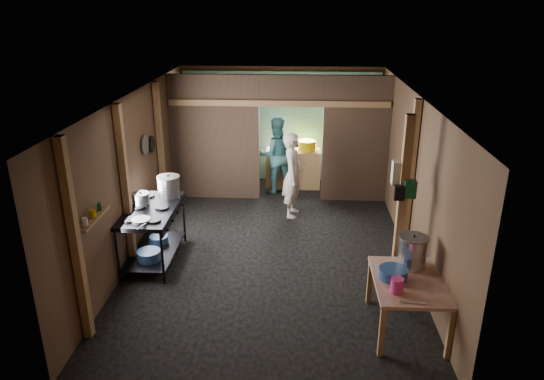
# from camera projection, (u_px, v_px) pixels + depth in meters

# --- Properties ---
(floor) EXTENTS (4.50, 7.00, 0.00)m
(floor) POSITION_uv_depth(u_px,v_px,m) (273.00, 245.00, 8.65)
(floor) COLOR black
(floor) RESTS_ON ground
(ceiling) EXTENTS (4.50, 7.00, 0.00)m
(ceiling) POSITION_uv_depth(u_px,v_px,m) (273.00, 95.00, 7.72)
(ceiling) COLOR #4D453F
(ceiling) RESTS_ON ground
(wall_back) EXTENTS (4.50, 0.00, 2.60)m
(wall_back) POSITION_uv_depth(u_px,v_px,m) (281.00, 124.00, 11.45)
(wall_back) COLOR brown
(wall_back) RESTS_ON ground
(wall_front) EXTENTS (4.50, 0.00, 2.60)m
(wall_front) POSITION_uv_depth(u_px,v_px,m) (253.00, 291.00, 4.92)
(wall_front) COLOR brown
(wall_front) RESTS_ON ground
(wall_left) EXTENTS (0.00, 7.00, 2.60)m
(wall_left) POSITION_uv_depth(u_px,v_px,m) (138.00, 172.00, 8.30)
(wall_left) COLOR brown
(wall_left) RESTS_ON ground
(wall_right) EXTENTS (0.00, 7.00, 2.60)m
(wall_right) POSITION_uv_depth(u_px,v_px,m) (412.00, 177.00, 8.07)
(wall_right) COLOR brown
(wall_right) RESTS_ON ground
(partition_left) EXTENTS (1.85, 0.10, 2.60)m
(partition_left) POSITION_uv_depth(u_px,v_px,m) (214.00, 138.00, 10.30)
(partition_left) COLOR #503A2A
(partition_left) RESTS_ON floor
(partition_right) EXTENTS (1.35, 0.10, 2.60)m
(partition_right) POSITION_uv_depth(u_px,v_px,m) (356.00, 140.00, 10.15)
(partition_right) COLOR #503A2A
(partition_right) RESTS_ON floor
(partition_header) EXTENTS (1.30, 0.10, 0.60)m
(partition_header) POSITION_uv_depth(u_px,v_px,m) (291.00, 90.00, 9.86)
(partition_header) COLOR #503A2A
(partition_header) RESTS_ON wall_back
(turquoise_panel) EXTENTS (4.40, 0.06, 2.50)m
(turquoise_panel) POSITION_uv_depth(u_px,v_px,m) (281.00, 127.00, 11.41)
(turquoise_panel) COLOR #74CBBF
(turquoise_panel) RESTS_ON wall_back
(back_counter) EXTENTS (1.20, 0.50, 0.85)m
(back_counter) POSITION_uv_depth(u_px,v_px,m) (293.00, 168.00, 11.23)
(back_counter) COLOR #A57E4C
(back_counter) RESTS_ON floor
(wall_clock) EXTENTS (0.20, 0.03, 0.20)m
(wall_clock) POSITION_uv_depth(u_px,v_px,m) (292.00, 99.00, 11.13)
(wall_clock) COLOR silver
(wall_clock) RESTS_ON wall_back
(post_left_a) EXTENTS (0.10, 0.12, 2.60)m
(post_left_a) POSITION_uv_depth(u_px,v_px,m) (76.00, 243.00, 5.87)
(post_left_a) COLOR #A57E4C
(post_left_a) RESTS_ON floor
(post_left_b) EXTENTS (0.10, 0.12, 2.60)m
(post_left_b) POSITION_uv_depth(u_px,v_px,m) (126.00, 189.00, 7.55)
(post_left_b) COLOR #A57E4C
(post_left_b) RESTS_ON floor
(post_left_c) EXTENTS (0.10, 0.12, 2.60)m
(post_left_c) POSITION_uv_depth(u_px,v_px,m) (161.00, 151.00, 9.42)
(post_left_c) COLOR #A57E4C
(post_left_c) RESTS_ON floor
(post_right) EXTENTS (0.10, 0.12, 2.60)m
(post_right) POSITION_uv_depth(u_px,v_px,m) (410.00, 181.00, 7.88)
(post_right) COLOR #A57E4C
(post_right) RESTS_ON floor
(post_free) EXTENTS (0.12, 0.12, 2.60)m
(post_free) POSITION_uv_depth(u_px,v_px,m) (402.00, 208.00, 6.87)
(post_free) COLOR #A57E4C
(post_free) RESTS_ON floor
(cross_beam) EXTENTS (4.40, 0.12, 0.12)m
(cross_beam) POSITION_uv_depth(u_px,v_px,m) (279.00, 103.00, 9.92)
(cross_beam) COLOR #A57E4C
(cross_beam) RESTS_ON wall_left
(pan_lid_big) EXTENTS (0.03, 0.34, 0.34)m
(pan_lid_big) POSITION_uv_depth(u_px,v_px,m) (145.00, 145.00, 8.55)
(pan_lid_big) COLOR slate
(pan_lid_big) RESTS_ON wall_left
(pan_lid_small) EXTENTS (0.03, 0.30, 0.30)m
(pan_lid_small) POSITION_uv_depth(u_px,v_px,m) (152.00, 144.00, 8.96)
(pan_lid_small) COLOR black
(pan_lid_small) RESTS_ON wall_left
(wall_shelf) EXTENTS (0.14, 0.80, 0.03)m
(wall_shelf) POSITION_uv_depth(u_px,v_px,m) (93.00, 218.00, 6.30)
(wall_shelf) COLOR #A57E4C
(wall_shelf) RESTS_ON wall_left
(jar_white) EXTENTS (0.07, 0.07, 0.10)m
(jar_white) POSITION_uv_depth(u_px,v_px,m) (85.00, 222.00, 6.04)
(jar_white) COLOR silver
(jar_white) RESTS_ON wall_shelf
(jar_yellow) EXTENTS (0.08, 0.08, 0.10)m
(jar_yellow) POSITION_uv_depth(u_px,v_px,m) (93.00, 213.00, 6.28)
(jar_yellow) COLOR #D6B208
(jar_yellow) RESTS_ON wall_shelf
(jar_green) EXTENTS (0.06, 0.06, 0.10)m
(jar_green) POSITION_uv_depth(u_px,v_px,m) (99.00, 207.00, 6.48)
(jar_green) COLOR #10502A
(jar_green) RESTS_ON wall_shelf
(bag_white) EXTENTS (0.22, 0.15, 0.32)m
(bag_white) POSITION_uv_depth(u_px,v_px,m) (400.00, 173.00, 6.78)
(bag_white) COLOR silver
(bag_white) RESTS_ON post_free
(bag_green) EXTENTS (0.16, 0.12, 0.24)m
(bag_green) POSITION_uv_depth(u_px,v_px,m) (410.00, 189.00, 6.71)
(bag_green) COLOR #10502A
(bag_green) RESTS_ON post_free
(bag_black) EXTENTS (0.14, 0.10, 0.20)m
(bag_black) POSITION_uv_depth(u_px,v_px,m) (399.00, 193.00, 6.71)
(bag_black) COLOR black
(bag_black) RESTS_ON post_free
(gas_range) EXTENTS (0.80, 1.55, 0.92)m
(gas_range) POSITION_uv_depth(u_px,v_px,m) (153.00, 235.00, 7.99)
(gas_range) COLOR black
(gas_range) RESTS_ON floor
(prep_table) EXTENTS (0.87, 1.20, 0.71)m
(prep_table) POSITION_uv_depth(u_px,v_px,m) (407.00, 304.00, 6.35)
(prep_table) COLOR tan
(prep_table) RESTS_ON floor
(stove_pot_large) EXTENTS (0.39, 0.39, 0.37)m
(stove_pot_large) POSITION_uv_depth(u_px,v_px,m) (169.00, 187.00, 8.24)
(stove_pot_large) COLOR silver
(stove_pot_large) RESTS_ON gas_range
(stove_pot_med) EXTENTS (0.35, 0.35, 0.24)m
(stove_pot_med) POSITION_uv_depth(u_px,v_px,m) (141.00, 200.00, 7.88)
(stove_pot_med) COLOR silver
(stove_pot_med) RESTS_ON gas_range
(frying_pan) EXTENTS (0.42, 0.56, 0.07)m
(frying_pan) POSITION_uv_depth(u_px,v_px,m) (141.00, 220.00, 7.35)
(frying_pan) COLOR slate
(frying_pan) RESTS_ON gas_range
(blue_tub_front) EXTENTS (0.37, 0.37, 0.15)m
(blue_tub_front) POSITION_uv_depth(u_px,v_px,m) (149.00, 255.00, 7.78)
(blue_tub_front) COLOR navy
(blue_tub_front) RESTS_ON gas_range
(blue_tub_back) EXTENTS (0.31, 0.31, 0.12)m
(blue_tub_back) POSITION_uv_depth(u_px,v_px,m) (159.00, 239.00, 8.32)
(blue_tub_back) COLOR navy
(blue_tub_back) RESTS_ON gas_range
(stock_pot) EXTENTS (0.42, 0.42, 0.45)m
(stock_pot) POSITION_uv_depth(u_px,v_px,m) (412.00, 252.00, 6.48)
(stock_pot) COLOR silver
(stock_pot) RESTS_ON prep_table
(wash_basin) EXTENTS (0.40, 0.40, 0.13)m
(wash_basin) POSITION_uv_depth(u_px,v_px,m) (393.00, 273.00, 6.25)
(wash_basin) COLOR navy
(wash_basin) RESTS_ON prep_table
(pink_bucket) EXTENTS (0.19, 0.19, 0.19)m
(pink_bucket) POSITION_uv_depth(u_px,v_px,m) (397.00, 286.00, 5.93)
(pink_bucket) COLOR #DC3183
(pink_bucket) RESTS_ON prep_table
(knife) EXTENTS (0.30, 0.06, 0.01)m
(knife) POSITION_uv_depth(u_px,v_px,m) (413.00, 303.00, 5.75)
(knife) COLOR silver
(knife) RESTS_ON prep_table
(yellow_tub) EXTENTS (0.40, 0.40, 0.22)m
(yellow_tub) POSITION_uv_depth(u_px,v_px,m) (307.00, 146.00, 11.02)
(yellow_tub) COLOR #D6B208
(yellow_tub) RESTS_ON back_counter
(red_cup) EXTENTS (0.12, 0.12, 0.14)m
(red_cup) POSITION_uv_depth(u_px,v_px,m) (280.00, 147.00, 11.07)
(red_cup) COLOR #BD1900
(red_cup) RESTS_ON back_counter
(cook) EXTENTS (0.45, 0.64, 1.66)m
(cook) POSITION_uv_depth(u_px,v_px,m) (293.00, 175.00, 9.58)
(cook) COLOR beige
(cook) RESTS_ON floor
(worker_back) EXTENTS (0.95, 0.83, 1.67)m
(worker_back) POSITION_uv_depth(u_px,v_px,m) (276.00, 155.00, 10.79)
(worker_back) COLOR teal
(worker_back) RESTS_ON floor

